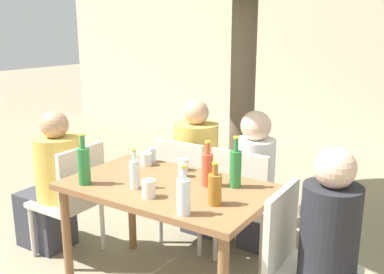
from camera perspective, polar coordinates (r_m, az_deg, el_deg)
cafe_building_wall at (r=6.32m, az=18.76°, el=10.42°), size 10.00×0.08×2.80m
dining_table_front at (r=2.79m, az=-3.33°, el=-8.24°), size 1.31×0.79×0.77m
patio_chair_0 at (r=3.41m, az=-15.58°, el=-7.45°), size 0.44×0.44×0.90m
patio_chair_1 at (r=2.51m, az=14.10°, el=-15.65°), size 0.44×0.44×0.90m
patio_chair_2 at (r=3.47m, az=-0.76°, el=-6.52°), size 0.44×0.44×0.90m
patio_chair_3 at (r=3.24m, az=7.10°, el=-8.23°), size 0.44×0.44×0.90m
person_seated_0 at (r=3.58m, az=-18.17°, el=-6.57°), size 0.57×0.35×1.15m
person_seated_1 at (r=2.45m, az=19.65°, el=-16.54°), size 0.55×0.30×1.18m
person_seated_2 at (r=3.65m, az=1.24°, el=-5.06°), size 0.36×0.58×1.19m
person_seated_3 at (r=3.44m, az=8.83°, el=-6.80°), size 0.31×0.55×1.16m
water_bottle_0 at (r=2.69m, az=-7.67°, el=-4.79°), size 0.06×0.06×0.25m
water_bottle_1 at (r=2.30m, az=-1.12°, el=-7.80°), size 0.08×0.08×0.28m
green_bottle_2 at (r=2.68m, az=5.82°, el=-4.09°), size 0.07×0.07×0.33m
green_bottle_3 at (r=2.81m, az=-14.23°, el=-3.59°), size 0.08×0.08×0.33m
amber_bottle_4 at (r=2.43m, az=3.07°, el=-6.84°), size 0.08×0.08×0.25m
soda_bottle_5 at (r=2.70m, az=2.08°, el=-4.24°), size 0.07×0.07×0.29m
drinking_glass_0 at (r=3.14m, az=-6.14°, el=-2.95°), size 0.08×0.08×0.09m
drinking_glass_1 at (r=3.01m, az=-1.18°, el=-3.71°), size 0.07×0.07×0.08m
drinking_glass_2 at (r=3.21m, az=-5.40°, el=-2.39°), size 0.06×0.06×0.11m
drinking_glass_3 at (r=2.89m, az=-1.30°, el=-4.46°), size 0.06×0.06×0.09m
drinking_glass_4 at (r=2.55m, az=-5.78°, el=-6.86°), size 0.08×0.08×0.11m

